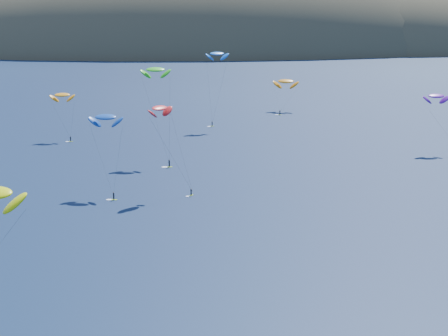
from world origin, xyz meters
The scene contains 8 objects.
island centered at (39.40, 562.36, -10.74)m, with size 730.00×300.00×210.00m.
kitesurfer_1 centered at (-52.14, 155.47, 14.42)m, with size 7.83×7.99×16.60m.
kitesurfer_3 centered at (-20.79, 126.85, 25.45)m, with size 8.17×13.99×27.82m.
kitesurfer_4 centered at (0.13, 172.70, 25.92)m, with size 8.44×5.07×28.20m.
kitesurfer_6 centered at (63.19, 129.11, 16.55)m, with size 9.53×10.43×18.79m.
kitesurfer_9 centered at (-19.24, 93.56, 20.15)m, with size 11.09×8.84×22.15m.
kitesurfer_10 centered at (-32.18, 96.24, 17.74)m, with size 8.38×11.93×19.99m.
kitesurfer_11 centered at (30.85, 202.97, 11.92)m, with size 10.99×15.67×14.76m.
Camera 1 is at (-16.56, -51.61, 45.05)m, focal length 50.00 mm.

